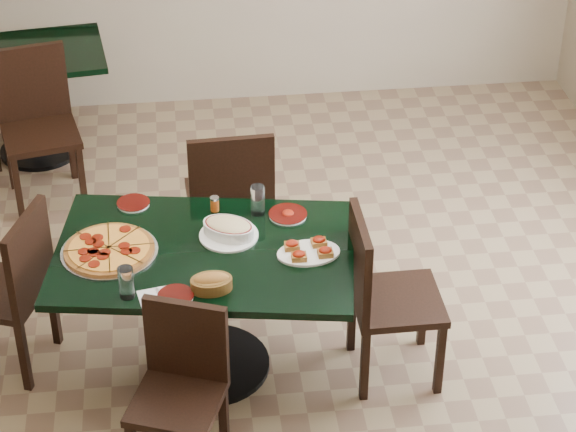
{
  "coord_description": "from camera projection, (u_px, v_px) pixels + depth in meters",
  "views": [
    {
      "loc": [
        -0.43,
        -4.65,
        3.94
      ],
      "look_at": [
        0.11,
        0.0,
        0.78
      ],
      "focal_mm": 70.0,
      "sensor_mm": 36.0,
      "label": 1
    }
  ],
  "objects": [
    {
      "name": "floor",
      "position": [
        267.0,
        336.0,
        6.07
      ],
      "size": [
        5.5,
        5.5,
        0.0
      ],
      "primitive_type": "plane",
      "color": "#786345",
      "rests_on": "ground"
    },
    {
      "name": "chair_left",
      "position": [
        13.0,
        283.0,
        5.61
      ],
      "size": [
        0.56,
        0.56,
        0.93
      ],
      "rotation": [
        0.0,
        0.0,
        -1.92
      ],
      "color": "black",
      "rests_on": "floor"
    },
    {
      "name": "chair_right",
      "position": [
        381.0,
        290.0,
        5.55
      ],
      "size": [
        0.44,
        0.44,
        0.94
      ],
      "rotation": [
        0.0,
        0.0,
        1.58
      ],
      "color": "black",
      "rests_on": "floor"
    },
    {
      "name": "bread_basket",
      "position": [
        211.0,
        283.0,
        5.17
      ],
      "size": [
        0.2,
        0.15,
        0.09
      ],
      "rotation": [
        0.0,
        0.0,
        0.06
      ],
      "color": "brown",
      "rests_on": "main_table"
    },
    {
      "name": "side_plate_far_r",
      "position": [
        288.0,
        214.0,
        5.69
      ],
      "size": [
        0.2,
        0.2,
        0.03
      ],
      "rotation": [
        0.0,
        0.0,
        0.01
      ],
      "color": "white",
      "rests_on": "main_table"
    },
    {
      "name": "water_glass_b",
      "position": [
        126.0,
        282.0,
        5.11
      ],
      "size": [
        0.07,
        0.07,
        0.16
      ],
      "primitive_type": "cylinder",
      "color": "white",
      "rests_on": "main_table"
    },
    {
      "name": "chair_near",
      "position": [
        181.0,
        380.0,
        5.1
      ],
      "size": [
        0.5,
        0.5,
        0.84
      ],
      "rotation": [
        0.0,
        0.0,
        -0.36
      ],
      "color": "black",
      "rests_on": "floor"
    },
    {
      "name": "chair_far",
      "position": [
        230.0,
        195.0,
        6.2
      ],
      "size": [
        0.48,
        0.48,
        0.99
      ],
      "rotation": [
        0.0,
        0.0,
        3.18
      ],
      "color": "black",
      "rests_on": "floor"
    },
    {
      "name": "main_table",
      "position": [
        206.0,
        280.0,
        5.55
      ],
      "size": [
        1.58,
        1.16,
        0.75
      ],
      "rotation": [
        0.0,
        0.0,
        -0.16
      ],
      "color": "black",
      "rests_on": "floor"
    },
    {
      "name": "lasagna_casserole",
      "position": [
        229.0,
        229.0,
        5.52
      ],
      "size": [
        0.32,
        0.29,
        0.09
      ],
      "rotation": [
        0.0,
        0.0,
        -0.52
      ],
      "color": "white",
      "rests_on": "main_table"
    },
    {
      "name": "back_table",
      "position": [
        31.0,
        83.0,
        7.39
      ],
      "size": [
        1.06,
        0.83,
        0.75
      ],
      "rotation": [
        0.0,
        0.0,
        0.12
      ],
      "color": "black",
      "rests_on": "floor"
    },
    {
      "name": "water_glass_a",
      "position": [
        258.0,
        200.0,
        5.68
      ],
      "size": [
        0.07,
        0.07,
        0.16
      ],
      "primitive_type": "cylinder",
      "color": "white",
      "rests_on": "main_table"
    },
    {
      "name": "back_chair_near",
      "position": [
        37.0,
        116.0,
        6.97
      ],
      "size": [
        0.54,
        0.54,
        0.97
      ],
      "rotation": [
        0.0,
        0.0,
        0.21
      ],
      "color": "black",
      "rests_on": "floor"
    },
    {
      "name": "pepper_shaker",
      "position": [
        215.0,
        204.0,
        5.72
      ],
      "size": [
        0.05,
        0.05,
        0.08
      ],
      "color": "#AE4A12",
      "rests_on": "main_table"
    },
    {
      "name": "side_plate_near",
      "position": [
        176.0,
        296.0,
        5.14
      ],
      "size": [
        0.17,
        0.17,
        0.02
      ],
      "rotation": [
        0.0,
        0.0,
        -0.11
      ],
      "color": "white",
      "rests_on": "main_table"
    },
    {
      "name": "napkin_setting",
      "position": [
        156.0,
        298.0,
        5.14
      ],
      "size": [
        0.17,
        0.17,
        0.01
      ],
      "rotation": [
        0.0,
        0.0,
        0.18
      ],
      "color": "silver",
      "rests_on": "main_table"
    },
    {
      "name": "pepperoni_pizza",
      "position": [
        109.0,
        250.0,
        5.42
      ],
      "size": [
        0.47,
        0.47,
        0.04
      ],
      "rotation": [
        0.0,
        0.0,
        0.04
      ],
      "color": "silver",
      "rests_on": "main_table"
    },
    {
      "name": "side_plate_far_l",
      "position": [
        133.0,
        203.0,
        5.78
      ],
      "size": [
        0.17,
        0.17,
        0.02
      ],
      "rotation": [
        0.0,
        0.0,
        0.11
      ],
      "color": "white",
      "rests_on": "main_table"
    },
    {
      "name": "bruschetta_platter",
      "position": [
        309.0,
        250.0,
        5.41
      ],
      "size": [
        0.33,
        0.24,
        0.05
      ],
      "rotation": [
        0.0,
        0.0,
        0.09
      ],
      "color": "white",
      "rests_on": "main_table"
    }
  ]
}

